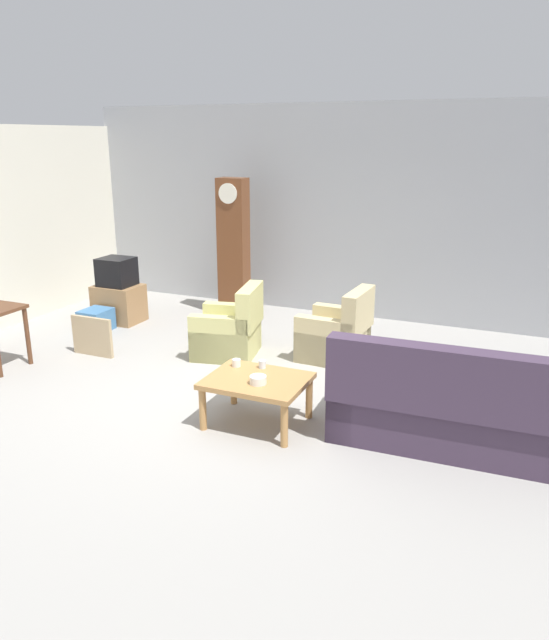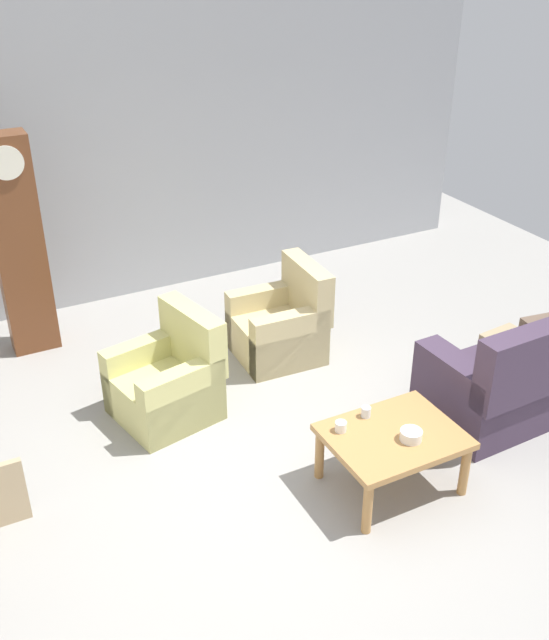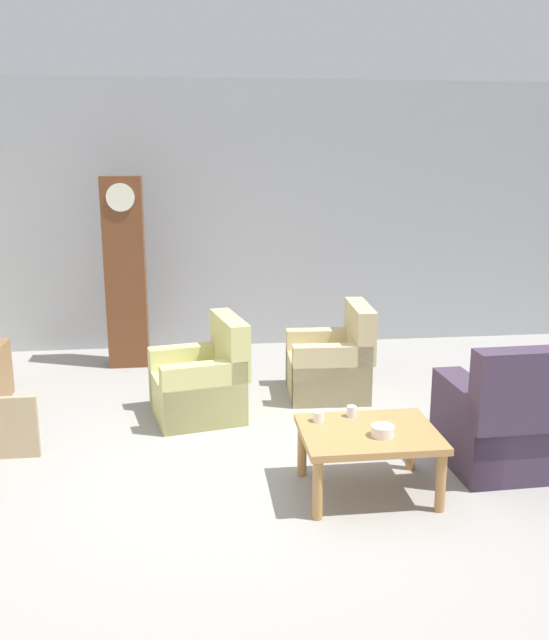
{
  "view_description": "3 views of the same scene",
  "coord_description": "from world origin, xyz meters",
  "px_view_note": "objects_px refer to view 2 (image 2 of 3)",
  "views": [
    {
      "loc": [
        2.87,
        -5.35,
        2.72
      ],
      "look_at": [
        0.42,
        0.32,
        0.82
      ],
      "focal_mm": 33.75,
      "sensor_mm": 36.0,
      "label": 1
    },
    {
      "loc": [
        -2.16,
        -3.89,
        3.76
      ],
      "look_at": [
        0.18,
        0.64,
        0.97
      ],
      "focal_mm": 41.41,
      "sensor_mm": 36.0,
      "label": 2
    },
    {
      "loc": [
        -0.64,
        -4.94,
        2.41
      ],
      "look_at": [
        0.04,
        0.68,
        1.01
      ],
      "focal_mm": 39.06,
      "sensor_mm": 36.0,
      "label": 3
    }
  ],
  "objects_px": {
    "armchair_olive_near": "(168,383)",
    "grandfather_clock": "(19,247)",
    "armchair_olive_far": "(281,327)",
    "coffee_table_wood": "(393,441)",
    "cup_blue_rimmed": "(366,412)",
    "couch_floral": "(544,369)",
    "cup_white_porcelain": "(341,426)",
    "bowl_white_stacked": "(411,435)"
  },
  "relations": [
    {
      "from": "armchair_olive_near",
      "to": "grandfather_clock",
      "type": "height_order",
      "value": "grandfather_clock"
    },
    {
      "from": "armchair_olive_far",
      "to": "grandfather_clock",
      "type": "xyz_separation_m",
      "value": [
        -2.1,
        1.26,
        0.76
      ]
    },
    {
      "from": "armchair_olive_far",
      "to": "coffee_table_wood",
      "type": "distance_m",
      "value": 2.06
    },
    {
      "from": "armchair_olive_far",
      "to": "coffee_table_wood",
      "type": "relative_size",
      "value": 0.96
    },
    {
      "from": "cup_blue_rimmed",
      "to": "couch_floral",
      "type": "bearing_deg",
      "value": 0.36
    },
    {
      "from": "armchair_olive_far",
      "to": "grandfather_clock",
      "type": "relative_size",
      "value": 0.43
    },
    {
      "from": "grandfather_clock",
      "to": "cup_blue_rimmed",
      "type": "distance_m",
      "value": 3.61
    },
    {
      "from": "cup_white_porcelain",
      "to": "armchair_olive_near",
      "type": "bearing_deg",
      "value": 120.01
    },
    {
      "from": "coffee_table_wood",
      "to": "cup_blue_rimmed",
      "type": "height_order",
      "value": "cup_blue_rimmed"
    },
    {
      "from": "armchair_olive_near",
      "to": "cup_blue_rimmed",
      "type": "relative_size",
      "value": 11.45
    },
    {
      "from": "coffee_table_wood",
      "to": "cup_white_porcelain",
      "type": "xyz_separation_m",
      "value": [
        -0.32,
        0.21,
        0.11
      ]
    },
    {
      "from": "coffee_table_wood",
      "to": "cup_blue_rimmed",
      "type": "bearing_deg",
      "value": 103.47
    },
    {
      "from": "coffee_table_wood",
      "to": "cup_white_porcelain",
      "type": "bearing_deg",
      "value": 147.53
    },
    {
      "from": "couch_floral",
      "to": "cup_white_porcelain",
      "type": "xyz_separation_m",
      "value": [
        -2.1,
        -0.07,
        0.16
      ]
    },
    {
      "from": "armchair_olive_near",
      "to": "couch_floral",
      "type": "bearing_deg",
      "value": -24.71
    },
    {
      "from": "grandfather_clock",
      "to": "bowl_white_stacked",
      "type": "xyz_separation_m",
      "value": [
        2.0,
        -3.42,
        -0.55
      ]
    },
    {
      "from": "couch_floral",
      "to": "coffee_table_wood",
      "type": "distance_m",
      "value": 1.8
    },
    {
      "from": "coffee_table_wood",
      "to": "armchair_olive_near",
      "type": "bearing_deg",
      "value": 125.14
    },
    {
      "from": "couch_floral",
      "to": "cup_white_porcelain",
      "type": "height_order",
      "value": "couch_floral"
    },
    {
      "from": "coffee_table_wood",
      "to": "couch_floral",
      "type": "bearing_deg",
      "value": 9.0
    },
    {
      "from": "armchair_olive_near",
      "to": "armchair_olive_far",
      "type": "xyz_separation_m",
      "value": [
        1.3,
        0.42,
        0.0
      ]
    },
    {
      "from": "armchair_olive_far",
      "to": "bowl_white_stacked",
      "type": "relative_size",
      "value": 5.72
    },
    {
      "from": "armchair_olive_far",
      "to": "cup_blue_rimmed",
      "type": "relative_size",
      "value": 11.32
    },
    {
      "from": "cup_white_porcelain",
      "to": "bowl_white_stacked",
      "type": "relative_size",
      "value": 0.53
    },
    {
      "from": "armchair_olive_far",
      "to": "cup_blue_rimmed",
      "type": "xyz_separation_m",
      "value": [
        -0.22,
        -1.78,
        0.21
      ]
    },
    {
      "from": "bowl_white_stacked",
      "to": "couch_floral",
      "type": "bearing_deg",
      "value": 12.94
    },
    {
      "from": "coffee_table_wood",
      "to": "grandfather_clock",
      "type": "bearing_deg",
      "value": 120.37
    },
    {
      "from": "couch_floral",
      "to": "bowl_white_stacked",
      "type": "relative_size",
      "value": 13.24
    },
    {
      "from": "bowl_white_stacked",
      "to": "cup_blue_rimmed",
      "type": "bearing_deg",
      "value": 108.94
    },
    {
      "from": "armchair_olive_near",
      "to": "coffee_table_wood",
      "type": "height_order",
      "value": "armchair_olive_near"
    },
    {
      "from": "armchair_olive_far",
      "to": "grandfather_clock",
      "type": "height_order",
      "value": "grandfather_clock"
    },
    {
      "from": "coffee_table_wood",
      "to": "bowl_white_stacked",
      "type": "xyz_separation_m",
      "value": [
        0.07,
        -0.11,
        0.11
      ]
    },
    {
      "from": "couch_floral",
      "to": "cup_blue_rimmed",
      "type": "bearing_deg",
      "value": -179.64
    },
    {
      "from": "grandfather_clock",
      "to": "cup_white_porcelain",
      "type": "height_order",
      "value": "grandfather_clock"
    },
    {
      "from": "coffee_table_wood",
      "to": "cup_white_porcelain",
      "type": "relative_size",
      "value": 11.17
    },
    {
      "from": "armchair_olive_far",
      "to": "coffee_table_wood",
      "type": "bearing_deg",
      "value": -94.41
    },
    {
      "from": "couch_floral",
      "to": "bowl_white_stacked",
      "type": "bearing_deg",
      "value": -167.06
    },
    {
      "from": "coffee_table_wood",
      "to": "grandfather_clock",
      "type": "xyz_separation_m",
      "value": [
        -1.94,
        3.31,
        0.66
      ]
    },
    {
      "from": "armchair_olive_near",
      "to": "bowl_white_stacked",
      "type": "height_order",
      "value": "armchair_olive_near"
    },
    {
      "from": "couch_floral",
      "to": "cup_white_porcelain",
      "type": "distance_m",
      "value": 2.11
    },
    {
      "from": "armchair_olive_near",
      "to": "cup_white_porcelain",
      "type": "relative_size",
      "value": 10.83
    },
    {
      "from": "armchair_olive_far",
      "to": "bowl_white_stacked",
      "type": "xyz_separation_m",
      "value": [
        -0.09,
        -2.16,
        0.21
      ]
    }
  ]
}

